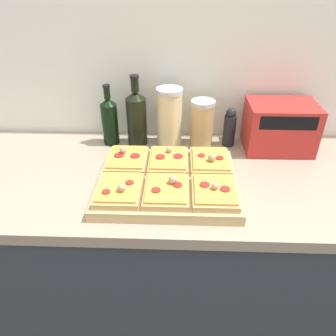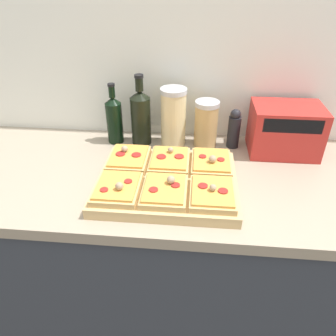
{
  "view_description": "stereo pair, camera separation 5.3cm",
  "coord_description": "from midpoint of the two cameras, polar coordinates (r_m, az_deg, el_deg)",
  "views": [
    {
      "loc": [
        -0.0,
        -0.68,
        1.58
      ],
      "look_at": [
        -0.03,
        0.27,
        0.98
      ],
      "focal_mm": 35.0,
      "sensor_mm": 36.0,
      "label": 1
    },
    {
      "loc": [
        0.05,
        -0.67,
        1.58
      ],
      "look_at": [
        -0.03,
        0.27,
        0.98
      ],
      "focal_mm": 35.0,
      "sensor_mm": 36.0,
      "label": 2
    }
  ],
  "objects": [
    {
      "name": "wall_back",
      "position": [
        1.39,
        0.96,
        18.82
      ],
      "size": [
        6.0,
        0.06,
        2.5
      ],
      "color": "silver",
      "rests_on": "ground_plane"
    },
    {
      "name": "pizza_slice_front_left",
      "position": [
        1.04,
        -9.98,
        -3.77
      ],
      "size": [
        0.14,
        0.17,
        0.05
      ],
      "color": "tan",
      "rests_on": "cutting_board"
    },
    {
      "name": "olive_oil_bottle",
      "position": [
        1.38,
        -11.22,
        8.16
      ],
      "size": [
        0.07,
        0.07,
        0.25
      ],
      "color": "black",
      "rests_on": "kitchen_counter"
    },
    {
      "name": "wine_bottle",
      "position": [
        1.35,
        -6.64,
        8.8
      ],
      "size": [
        0.08,
        0.08,
        0.29
      ],
      "color": "black",
      "rests_on": "kitchen_counter"
    },
    {
      "name": "kitchen_counter",
      "position": [
        1.5,
        0.37,
        -15.82
      ],
      "size": [
        2.63,
        0.67,
        0.92
      ],
      "color": "#333842",
      "rests_on": "ground_plane"
    },
    {
      "name": "toaster_oven",
      "position": [
        1.38,
        17.83,
        6.85
      ],
      "size": [
        0.29,
        0.19,
        0.19
      ],
      "color": "red",
      "rests_on": "kitchen_counter"
    },
    {
      "name": "grain_jar_tall",
      "position": [
        1.34,
        -0.91,
        8.83
      ],
      "size": [
        0.1,
        0.1,
        0.24
      ],
      "color": "beige",
      "rests_on": "kitchen_counter"
    },
    {
      "name": "cutting_board",
      "position": [
        1.12,
        -1.43,
        -2.49
      ],
      "size": [
        0.47,
        0.39,
        0.04
      ],
      "primitive_type": "cube",
      "color": "tan",
      "rests_on": "kitchen_counter"
    },
    {
      "name": "pizza_slice_front_right",
      "position": [
        1.02,
        6.64,
        -4.14
      ],
      "size": [
        0.14,
        0.17,
        0.05
      ],
      "color": "tan",
      "rests_on": "cutting_board"
    },
    {
      "name": "pizza_slice_front_center",
      "position": [
        1.02,
        -1.72,
        -3.95
      ],
      "size": [
        0.14,
        0.17,
        0.05
      ],
      "color": "tan",
      "rests_on": "cutting_board"
    },
    {
      "name": "grain_jar_short",
      "position": [
        1.35,
        4.81,
        7.8
      ],
      "size": [
        0.1,
        0.1,
        0.19
      ],
      "color": "tan",
      "rests_on": "kitchen_counter"
    },
    {
      "name": "pizza_slice_back_right",
      "position": [
        1.18,
        6.09,
        1.22
      ],
      "size": [
        0.14,
        0.17,
        0.05
      ],
      "color": "tan",
      "rests_on": "cutting_board"
    },
    {
      "name": "pepper_mill",
      "position": [
        1.36,
        9.59,
        7.0
      ],
      "size": [
        0.05,
        0.05,
        0.16
      ],
      "color": "black",
      "rests_on": "kitchen_counter"
    },
    {
      "name": "pizza_slice_back_left",
      "position": [
        1.19,
        -8.4,
        1.5
      ],
      "size": [
        0.14,
        0.17,
        0.05
      ],
      "color": "tan",
      "rests_on": "cutting_board"
    },
    {
      "name": "pizza_slice_back_center",
      "position": [
        1.18,
        -1.19,
        1.37
      ],
      "size": [
        0.14,
        0.17,
        0.05
      ],
      "color": "tan",
      "rests_on": "cutting_board"
    }
  ]
}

